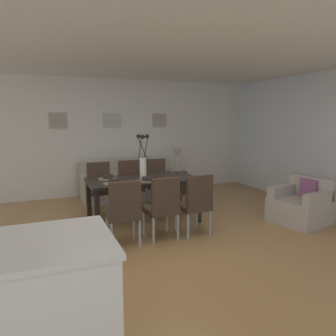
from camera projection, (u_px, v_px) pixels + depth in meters
The scene contains 26 objects.
ground_plane at pixel (152, 244), 4.48m from camera, with size 9.00×9.00×0.00m, color #A87A47.
back_wall_panel at pixel (103, 137), 7.24m from camera, with size 9.00×0.10×2.60m, color silver.
side_window_wall at pixel (328, 141), 6.02m from camera, with size 0.10×6.30×2.60m, color white.
ceiling_panel at pixel (141, 52), 4.43m from camera, with size 9.00×7.20×0.08m, color white.
dining_table at pixel (143, 183), 5.33m from camera, with size 1.80×0.91×0.74m.
dining_chair_near_left at pixel (124, 210), 4.34m from camera, with size 0.47×0.47×0.92m.
dining_chair_near_right at pixel (100, 185), 5.92m from camera, with size 0.46×0.46×0.92m.
dining_chair_far_left at pixel (163, 205), 4.58m from camera, with size 0.46×0.46×0.92m.
dining_chair_far_right at pixel (130, 182), 6.17m from camera, with size 0.47×0.47×0.92m.
dining_chair_mid_left at pixel (196, 202), 4.75m from camera, with size 0.47×0.47×0.92m.
dining_chair_mid_right at pixel (157, 180), 6.38m from camera, with size 0.47×0.47×0.92m.
centerpiece_vase at pixel (143, 162), 5.28m from camera, with size 0.21×0.23×0.73m.
placemat_near_left at pixel (114, 183), 4.93m from camera, with size 0.32×0.32×0.01m, color #7F705B.
bowl_near_left at pixel (114, 181), 4.92m from camera, with size 0.17×0.17×0.07m.
placemat_near_right at pixel (108, 179), 5.30m from camera, with size 0.32×0.32×0.01m, color #7F705B.
bowl_near_right at pixel (108, 176), 5.29m from camera, with size 0.17×0.17×0.07m.
placemat_far_left at pixel (147, 181), 5.13m from camera, with size 0.32×0.32×0.01m, color #7F705B.
bowl_far_left at pixel (147, 178), 5.13m from camera, with size 0.17×0.17×0.07m.
sofa at pixel (130, 185), 7.07m from camera, with size 2.09×0.84×0.80m.
side_table at pixel (177, 182), 7.47m from camera, with size 0.36×0.36×0.52m, color #3D2D23.
table_lamp at pixel (177, 155), 7.37m from camera, with size 0.22×0.22×0.51m.
armchair at pixel (302, 205), 5.37m from camera, with size 0.95×0.95×0.75m.
kitchen_island at pixel (4, 312), 2.14m from camera, with size 1.46×0.86×0.92m.
framed_picture_left at pixel (58, 121), 6.76m from camera, with size 0.39×0.03×0.35m.
framed_picture_center at pixel (112, 120), 7.19m from camera, with size 0.39×0.03×0.30m.
framed_picture_right at pixel (160, 120), 7.62m from camera, with size 0.36×0.03×0.33m.
Camera 1 is at (-1.43, -4.02, 1.74)m, focal length 34.32 mm.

